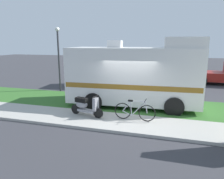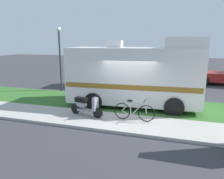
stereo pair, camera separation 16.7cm
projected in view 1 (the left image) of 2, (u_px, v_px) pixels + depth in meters
ground_plane at (128, 115)px, 9.99m from camera, size 80.00×80.00×0.00m
sidewalk at (122, 123)px, 8.86m from camera, size 24.00×2.00×0.12m
grass_strip at (133, 105)px, 11.39m from camera, size 24.00×3.40×0.08m
motorhome_rv at (135, 74)px, 11.03m from camera, size 6.73×3.00×3.56m
scooter at (85, 106)px, 9.44m from camera, size 1.63×0.61×0.97m
bicycle at (135, 111)px, 8.91m from camera, size 1.74×0.52×0.91m
pickup_truck_near at (98, 74)px, 16.14m from camera, size 5.30×2.37×1.78m
street_lamp_post at (59, 53)px, 14.30m from camera, size 0.28×0.28×4.29m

